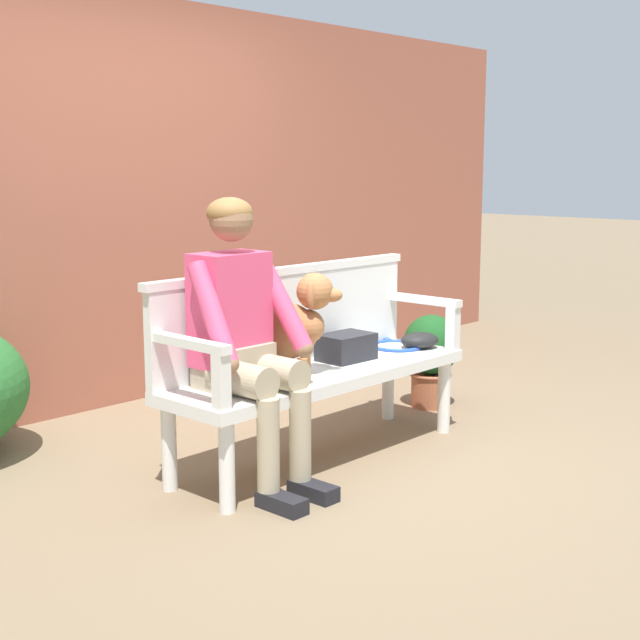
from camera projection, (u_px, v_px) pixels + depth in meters
The scene contains 12 objects.
ground_plane at pixel (320, 458), 4.61m from camera, with size 40.00×40.00×0.00m, color #7A664C.
brick_garden_fence at pixel (108, 202), 5.59m from camera, with size 8.00×0.30×2.49m, color #9E5642.
garden_bench at pixel (320, 381), 4.54m from camera, with size 1.77×0.52×0.47m.
bench_backrest at pixel (287, 314), 4.64m from camera, with size 1.81×0.06×0.50m.
bench_armrest_left_end at pixel (201, 358), 3.83m from camera, with size 0.06×0.52×0.28m.
bench_armrest_right_end at pixel (434, 311), 5.05m from camera, with size 0.06×0.52×0.28m.
person_seated at pixel (243, 331), 4.09m from camera, with size 0.56×0.66×1.34m.
dog_on_bench at pixel (291, 324), 4.37m from camera, with size 0.41×0.47×0.50m.
tennis_racket at pixel (395, 345), 5.09m from camera, with size 0.42×0.56×0.03m.
baseball_glove at pixel (420, 340), 5.03m from camera, with size 0.22×0.17×0.09m, color black.
sports_bag at pixel (346, 347), 4.73m from camera, with size 0.28×0.20×0.14m, color #232328.
potted_plant at pixel (431, 355), 5.54m from camera, with size 0.35×0.35×0.57m.
Camera 1 is at (-3.25, -3.00, 1.49)m, focal length 50.71 mm.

